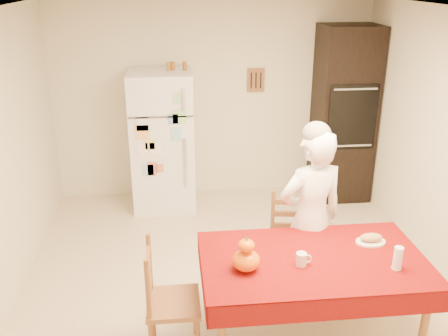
{
  "coord_description": "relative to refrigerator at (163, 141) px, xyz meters",
  "views": [
    {
      "loc": [
        -0.52,
        -3.96,
        2.78
      ],
      "look_at": [
        -0.07,
        0.2,
        1.13
      ],
      "focal_mm": 40.0,
      "sensor_mm": 36.0,
      "label": 1
    }
  ],
  "objects": [
    {
      "name": "floor",
      "position": [
        0.65,
        -1.88,
        -0.85
      ],
      "size": [
        4.5,
        4.5,
        0.0
      ],
      "primitive_type": "plane",
      "color": "#CBB293",
      "rests_on": "ground"
    },
    {
      "name": "room_shell",
      "position": [
        0.65,
        -1.88,
        0.77
      ],
      "size": [
        4.02,
        4.52,
        2.51
      ],
      "color": "beige",
      "rests_on": "ground"
    },
    {
      "name": "refrigerator",
      "position": [
        0.0,
        0.0,
        0.0
      ],
      "size": [
        0.75,
        0.74,
        1.7
      ],
      "color": "white",
      "rests_on": "floor"
    },
    {
      "name": "oven_cabinet",
      "position": [
        2.28,
        0.05,
        0.25
      ],
      "size": [
        0.7,
        0.62,
        2.2
      ],
      "color": "black",
      "rests_on": "floor"
    },
    {
      "name": "dining_table",
      "position": [
        1.15,
        -2.68,
        -0.16
      ],
      "size": [
        1.7,
        1.0,
        0.76
      ],
      "color": "brown",
      "rests_on": "floor"
    },
    {
      "name": "chair_far",
      "position": [
        1.17,
        -1.96,
        -0.34
      ],
      "size": [
        0.48,
        0.46,
        0.95
      ],
      "rotation": [
        0.0,
        0.0,
        -0.15
      ],
      "color": "brown",
      "rests_on": "floor"
    },
    {
      "name": "chair_left",
      "position": [
        0.02,
        -2.7,
        -0.34
      ],
      "size": [
        0.4,
        0.42,
        0.95
      ],
      "rotation": [
        0.0,
        0.0,
        1.57
      ],
      "color": "brown",
      "rests_on": "floor"
    },
    {
      "name": "seated_woman",
      "position": [
        1.27,
        -2.14,
        -0.04
      ],
      "size": [
        0.66,
        0.5,
        1.62
      ],
      "primitive_type": "imported",
      "rotation": [
        0.0,
        0.0,
        3.35
      ],
      "color": "white",
      "rests_on": "floor"
    },
    {
      "name": "coffee_mug",
      "position": [
        1.03,
        -2.76,
        -0.04
      ],
      "size": [
        0.08,
        0.08,
        0.1
      ],
      "primitive_type": "cylinder",
      "color": "silver",
      "rests_on": "dining_table"
    },
    {
      "name": "pumpkin_lower",
      "position": [
        0.62,
        -2.78,
        -0.01
      ],
      "size": [
        0.2,
        0.2,
        0.15
      ],
      "primitive_type": "ellipsoid",
      "color": "#C93D04",
      "rests_on": "dining_table"
    },
    {
      "name": "pumpkin_upper",
      "position": [
        0.62,
        -2.78,
        0.11
      ],
      "size": [
        0.12,
        0.12,
        0.09
      ],
      "primitive_type": "ellipsoid",
      "color": "#E65405",
      "rests_on": "pumpkin_lower"
    },
    {
      "name": "wine_glass",
      "position": [
        1.71,
        -2.88,
        -0.0
      ],
      "size": [
        0.07,
        0.07,
        0.18
      ],
      "primitive_type": "cylinder",
      "color": "white",
      "rests_on": "dining_table"
    },
    {
      "name": "bread_plate",
      "position": [
        1.66,
        -2.51,
        -0.08
      ],
      "size": [
        0.24,
        0.24,
        0.02
      ],
      "primitive_type": "cylinder",
      "color": "white",
      "rests_on": "dining_table"
    },
    {
      "name": "bread_loaf",
      "position": [
        1.66,
        -2.51,
        -0.04
      ],
      "size": [
        0.18,
        0.1,
        0.06
      ],
      "primitive_type": "ellipsoid",
      "color": "#A0844E",
      "rests_on": "bread_plate"
    },
    {
      "name": "spice_jar_left",
      "position": [
        0.11,
        0.05,
        0.9
      ],
      "size": [
        0.05,
        0.05,
        0.1
      ],
      "primitive_type": "cylinder",
      "color": "#97651B",
      "rests_on": "refrigerator"
    },
    {
      "name": "spice_jar_mid",
      "position": [
        0.16,
        0.05,
        0.9
      ],
      "size": [
        0.05,
        0.05,
        0.1
      ],
      "primitive_type": "cylinder",
      "color": "brown",
      "rests_on": "refrigerator"
    },
    {
      "name": "spice_jar_right",
      "position": [
        0.3,
        0.05,
        0.9
      ],
      "size": [
        0.05,
        0.05,
        0.1
      ],
      "primitive_type": "cylinder",
      "color": "brown",
      "rests_on": "refrigerator"
    }
  ]
}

